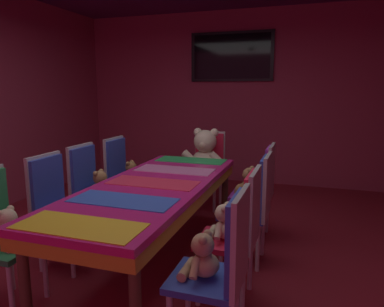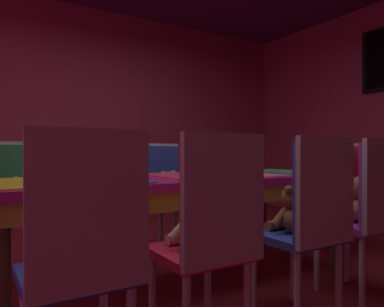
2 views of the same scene
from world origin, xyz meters
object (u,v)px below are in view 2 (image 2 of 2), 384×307
object	(u,v)px
chair_right_3	(372,203)
king_teddy_bear	(333,174)
chair_left_0	(22,193)
chair_right_0	(85,240)
teddy_right_3	(351,202)
chair_right_2	(313,211)
banquet_table	(181,189)
chair_right_1	(214,223)
teddy_right_0	(75,238)
teddy_left_2	(170,189)
teddy_right_1	(196,223)
teddy_right_2	(293,212)
chair_left_2	(162,185)
teddy_left_0	(24,198)
chair_left_3	(216,183)
teddy_left_3	(225,186)
throne_chair	(344,185)
chair_left_1	(104,189)

from	to	relation	value
chair_right_3	king_teddy_bear	world-z (taller)	king_teddy_bear
chair_right_3	chair_left_0	bearing A→B (deg)	46.64
chair_right_0	teddy_right_3	world-z (taller)	chair_right_0
chair_right_2	banquet_table	bearing A→B (deg)	19.92
chair_right_1	chair_right_3	distance (m)	1.19
chair_right_1	teddy_right_3	distance (m)	1.20
teddy_right_0	chair_right_2	size ratio (longest dim) A/B	0.29
teddy_left_2	teddy_right_1	xyz separation A→B (m)	(1.40, -0.61, -0.01)
chair_right_1	teddy_right_2	xyz separation A→B (m)	(-0.13, 0.62, -0.02)
chair_left_2	chair_right_3	size ratio (longest dim) A/B	1.00
teddy_left_0	chair_right_0	bearing A→B (deg)	0.62
teddy_right_0	chair_right_0	bearing A→B (deg)	180.00
king_teddy_bear	teddy_right_2	bearing A→B (deg)	28.79
teddy_right_1	chair_right_3	distance (m)	1.20
teddy_right_1	king_teddy_bear	bearing A→B (deg)	-70.10
chair_left_3	teddy_right_3	distance (m)	1.50
teddy_left_3	teddy_right_0	size ratio (longest dim) A/B	0.98
banquet_table	teddy_left_3	xyz separation A→B (m)	(-0.67, 0.88, -0.08)
teddy_left_3	teddy_right_0	distance (m)	2.22
teddy_right_2	throne_chair	size ratio (longest dim) A/B	0.28
teddy_left_0	teddy_right_3	world-z (taller)	teddy_right_3
chair_left_0	teddy_left_3	world-z (taller)	chair_left_0
banquet_table	chair_left_1	world-z (taller)	chair_left_1
chair_left_0	teddy_right_1	bearing A→B (deg)	20.63
chair_left_0	chair_right_0	distance (m)	1.68
chair_left_3	teddy_right_3	xyz separation A→B (m)	(1.50, -0.00, -0.01)
teddy_right_1	king_teddy_bear	xyz separation A→B (m)	(-0.69, 1.91, 0.13)
chair_right_1	king_teddy_bear	size ratio (longest dim) A/B	1.59
king_teddy_bear	teddy_right_1	bearing A→B (deg)	19.90
teddy_right_3	chair_right_1	bearing A→B (deg)	97.22
banquet_table	king_teddy_bear	world-z (taller)	king_teddy_bear
throne_chair	chair_left_0	bearing A→B (deg)	-17.48
teddy_left_2	teddy_right_3	distance (m)	1.51
teddy_right_1	throne_chair	size ratio (longest dim) A/B	0.29
throne_chair	chair_left_3	bearing A→B (deg)	-42.51
teddy_right_3	teddy_right_0	bearing A→B (deg)	90.45
banquet_table	teddy_left_0	world-z (taller)	banquet_table
chair_left_1	throne_chair	xyz separation A→B (m)	(0.82, 2.04, 0.00)
chair_left_0	chair_right_2	xyz separation A→B (m)	(1.69, 1.20, 0.00)
chair_left_2	teddy_right_2	distance (m)	1.56
banquet_table	chair_right_0	size ratio (longest dim) A/B	2.48
chair_left_3	teddy_left_3	size ratio (longest dim) A/B	3.52
chair_left_1	king_teddy_bear	size ratio (longest dim) A/B	1.59
teddy_left_0	chair_right_2	world-z (taller)	chair_right_2
banquet_table	throne_chair	bearing A→B (deg)	90.00
king_teddy_bear	chair_left_3	bearing A→B (deg)	-48.39
chair_left_1	teddy_right_2	xyz separation A→B (m)	(1.53, 0.58, -0.02)
teddy_left_3	throne_chair	world-z (taller)	throne_chair
chair_right_3	teddy_left_3	bearing A→B (deg)	-0.19
chair_left_1	chair_left_3	xyz separation A→B (m)	(0.01, 1.15, 0.00)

